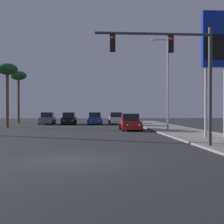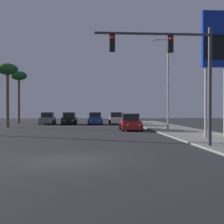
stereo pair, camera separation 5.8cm
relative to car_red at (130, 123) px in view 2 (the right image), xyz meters
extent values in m
plane|color=#28282B|center=(-5.04, -18.07, -0.76)|extent=(120.00, 120.00, 0.00)
cube|color=gray|center=(4.46, -8.07, -0.70)|extent=(5.00, 60.00, 0.12)
cube|color=maroon|center=(0.00, -0.04, -0.18)|extent=(1.95, 4.26, 0.80)
cube|color=black|center=(0.00, 0.11, 0.57)|extent=(1.67, 2.06, 0.70)
cylinder|color=black|center=(-0.90, -1.34, -0.44)|extent=(0.24, 0.64, 0.64)
cylinder|color=black|center=(0.90, -1.34, -0.44)|extent=(0.24, 0.64, 0.64)
cylinder|color=black|center=(-0.90, 1.27, -0.44)|extent=(0.24, 0.64, 0.64)
cylinder|color=black|center=(0.90, 1.27, -0.44)|extent=(0.24, 0.64, 0.64)
sphere|color=#F2EACC|center=(-0.56, -2.16, -0.13)|extent=(0.18, 0.18, 0.18)
sphere|color=#F2EACC|center=(0.56, -2.16, -0.13)|extent=(0.18, 0.18, 0.18)
cube|color=slate|center=(-9.98, 13.19, -0.18)|extent=(1.84, 4.22, 0.80)
cube|color=black|center=(-9.98, 13.34, 0.57)|extent=(1.62, 2.01, 0.70)
cylinder|color=black|center=(-10.88, 11.88, -0.44)|extent=(0.24, 0.64, 0.64)
cylinder|color=black|center=(-9.08, 11.88, -0.44)|extent=(0.24, 0.64, 0.64)
cylinder|color=black|center=(-10.88, 14.49, -0.44)|extent=(0.24, 0.64, 0.64)
cylinder|color=black|center=(-9.08, 14.49, -0.44)|extent=(0.24, 0.64, 0.64)
sphere|color=#F2EACC|center=(-10.53, 11.07, -0.13)|extent=(0.18, 0.18, 0.18)
sphere|color=#F2EACC|center=(-9.42, 11.07, -0.13)|extent=(0.18, 0.18, 0.18)
cube|color=silver|center=(-0.27, 13.29, -0.18)|extent=(1.87, 4.23, 0.80)
cube|color=black|center=(-0.27, 13.44, 0.57)|extent=(1.64, 2.03, 0.70)
cylinder|color=black|center=(-1.17, 11.99, -0.44)|extent=(0.24, 0.64, 0.64)
cylinder|color=black|center=(0.63, 11.99, -0.44)|extent=(0.24, 0.64, 0.64)
cylinder|color=black|center=(-1.17, 14.59, -0.44)|extent=(0.24, 0.64, 0.64)
cylinder|color=black|center=(0.63, 14.59, -0.44)|extent=(0.24, 0.64, 0.64)
sphere|color=#F2EACC|center=(-0.83, 11.17, -0.13)|extent=(0.18, 0.18, 0.18)
sphere|color=#F2EACC|center=(0.28, 11.17, -0.13)|extent=(0.18, 0.18, 0.18)
cube|color=black|center=(-6.93, 12.74, -0.18)|extent=(1.93, 4.26, 0.80)
cube|color=black|center=(-6.93, 12.89, 0.57)|extent=(1.66, 2.05, 0.70)
cylinder|color=black|center=(-7.83, 11.44, -0.44)|extent=(0.24, 0.64, 0.64)
cylinder|color=black|center=(-6.03, 11.44, -0.44)|extent=(0.24, 0.64, 0.64)
cylinder|color=black|center=(-7.83, 14.04, -0.44)|extent=(0.24, 0.64, 0.64)
cylinder|color=black|center=(-6.03, 14.04, -0.44)|extent=(0.24, 0.64, 0.64)
sphere|color=#F2EACC|center=(-7.48, 10.62, -0.13)|extent=(0.18, 0.18, 0.18)
sphere|color=#F2EACC|center=(-6.37, 10.62, -0.13)|extent=(0.18, 0.18, 0.18)
cube|color=navy|center=(-3.34, 12.77, -0.18)|extent=(1.81, 4.20, 0.80)
cube|color=black|center=(-3.34, 12.92, 0.57)|extent=(1.60, 2.00, 0.70)
cylinder|color=black|center=(-4.24, 11.47, -0.44)|extent=(0.24, 0.64, 0.64)
cylinder|color=black|center=(-2.44, 11.47, -0.44)|extent=(0.24, 0.64, 0.64)
cylinder|color=black|center=(-4.24, 14.07, -0.44)|extent=(0.24, 0.64, 0.64)
cylinder|color=black|center=(-2.44, 14.07, -0.44)|extent=(0.24, 0.64, 0.64)
sphere|color=#F2EACC|center=(-3.89, 10.65, -0.13)|extent=(0.18, 0.18, 0.18)
sphere|color=#F2EACC|center=(-2.78, 10.65, -0.13)|extent=(0.18, 0.18, 0.18)
cylinder|color=#38383D|center=(2.50, -14.41, 2.61)|extent=(0.20, 0.20, 6.50)
cylinder|color=#38383D|center=(-0.67, -14.41, 5.46)|extent=(6.35, 0.14, 0.14)
cube|color=black|center=(0.28, -14.41, 4.91)|extent=(0.30, 0.24, 0.90)
sphere|color=red|center=(0.28, -14.55, 5.18)|extent=(0.20, 0.20, 0.20)
cube|color=black|center=(-2.90, -14.41, 4.91)|extent=(0.30, 0.24, 0.90)
sphere|color=red|center=(-2.90, -14.55, 5.18)|extent=(0.20, 0.20, 0.20)
cylinder|color=#99999E|center=(3.63, -0.83, 3.86)|extent=(0.18, 0.18, 9.00)
cylinder|color=#99999E|center=(2.93, -0.83, 8.21)|extent=(1.40, 0.10, 0.10)
ellipsoid|color=silver|center=(2.23, -0.83, 8.16)|extent=(0.50, 0.24, 0.20)
cylinder|color=#99999E|center=(4.17, -9.47, 1.86)|extent=(0.20, 0.20, 5.00)
cube|color=navy|center=(4.87, -9.47, 6.36)|extent=(2.00, 0.40, 4.00)
cube|color=black|center=(4.87, -9.68, 5.76)|extent=(1.80, 0.03, 1.80)
cylinder|color=brown|center=(-14.56, 15.93, 2.55)|extent=(0.36, 0.36, 6.62)
ellipsoid|color=#1E5123|center=(-14.56, 15.93, 6.34)|extent=(2.40, 2.40, 1.32)
cylinder|color=brown|center=(-13.64, 5.93, 2.39)|extent=(0.36, 0.36, 6.31)
ellipsoid|color=#1E5123|center=(-13.64, 5.93, 6.03)|extent=(2.40, 2.40, 1.32)
camera|label=1|loc=(-4.18, -31.13, 1.36)|focal=50.00mm
camera|label=2|loc=(-4.12, -31.13, 1.36)|focal=50.00mm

